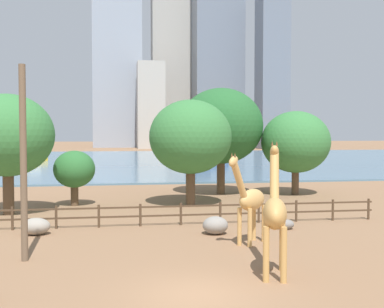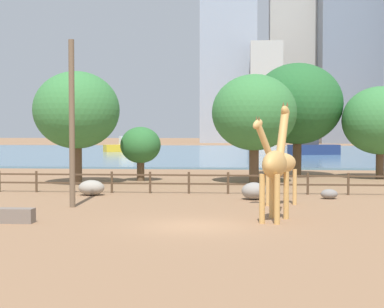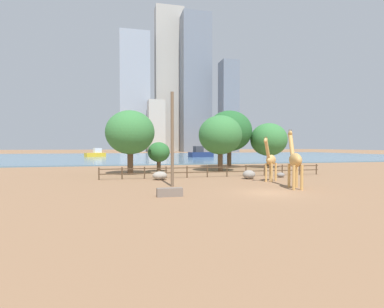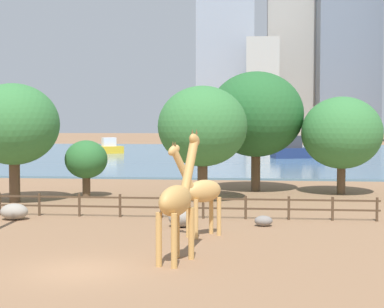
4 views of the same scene
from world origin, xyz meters
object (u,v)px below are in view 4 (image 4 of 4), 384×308
object	(u,v)px
boulder_by_pole	(263,221)
tree_right_small	(203,127)
giraffe_tall	(178,200)
tree_right_tall	(256,115)
boulder_near_fence	(182,218)
tree_left_large	(342,133)
boat_ferry	(106,148)
giraffe_companion	(201,191)
boulder_small	(14,212)
tree_center_broad	(86,160)
boat_sailboat	(296,150)
tree_left_small	(14,125)

from	to	relation	value
boulder_by_pole	tree_right_small	bearing A→B (deg)	112.72
giraffe_tall	tree_right_tall	xyz separation A→B (m)	(3.09, 23.71, 3.57)
boulder_near_fence	tree_left_large	world-z (taller)	tree_left_large
giraffe_tall	boulder_by_pole	xyz separation A→B (m)	(3.41, 8.14, -2.11)
tree_right_tall	boat_ferry	size ratio (longest dim) A/B	1.46
giraffe_companion	boulder_small	bearing A→B (deg)	-64.48
giraffe_tall	tree_center_broad	world-z (taller)	giraffe_tall
tree_right_tall	tree_right_small	bearing A→B (deg)	-120.62
giraffe_tall	boulder_near_fence	world-z (taller)	giraffe_tall
giraffe_companion	giraffe_tall	bearing A→B (deg)	40.01
giraffe_companion	boat_sailboat	xyz separation A→B (m)	(8.72, 59.35, -0.83)
giraffe_tall	boat_sailboat	world-z (taller)	giraffe_tall
boat_sailboat	tree_right_small	bearing A→B (deg)	-118.01
boulder_by_pole	tree_left_large	bearing A→B (deg)	67.14
tree_right_tall	tree_left_small	bearing A→B (deg)	-153.11
tree_center_broad	boulder_by_pole	bearing A→B (deg)	-40.85
boulder_small	tree_left_large	xyz separation A→B (m)	(19.57, 13.58, 4.12)
tree_right_tall	tree_left_small	distance (m)	18.01
tree_left_large	tree_right_small	bearing A→B (deg)	-154.34
boat_sailboat	boulder_by_pole	bearing A→B (deg)	-112.13
giraffe_companion	tree_left_large	world-z (taller)	tree_left_large
tree_left_small	tree_right_small	world-z (taller)	tree_left_small
giraffe_tall	tree_left_large	bearing A→B (deg)	-5.14
boulder_by_pole	tree_center_broad	bearing A→B (deg)	139.15
boulder_near_fence	tree_left_small	distance (m)	15.40
giraffe_tall	boulder_near_fence	xyz separation A→B (m)	(-0.75, 7.47, -1.91)
boulder_by_pole	tree_left_small	size ratio (longest dim) A/B	0.12
boulder_near_fence	tree_right_tall	xyz separation A→B (m)	(3.84, 16.24, 5.48)
tree_left_large	boulder_near_fence	bearing A→B (deg)	-124.30
tree_center_broad	tree_left_small	size ratio (longest dim) A/B	0.51
giraffe_tall	tree_right_small	size ratio (longest dim) A/B	0.65
boat_sailboat	giraffe_companion	bearing A→B (deg)	-114.64
boulder_small	tree_left_large	size ratio (longest dim) A/B	0.21
giraffe_tall	tree_left_large	distance (m)	24.35
tree_right_small	giraffe_companion	bearing A→B (deg)	-85.51
tree_left_small	boat_sailboat	size ratio (longest dim) A/B	1.01
tree_right_small	boat_sailboat	bearing A→B (deg)	78.27
giraffe_tall	boulder_small	distance (m)	13.56
boulder_by_pole	boulder_small	bearing A→B (deg)	177.33
giraffe_companion	tree_left_large	size ratio (longest dim) A/B	0.62
tree_left_small	boat_sailboat	bearing A→B (deg)	65.60
boulder_by_pole	tree_right_tall	distance (m)	16.58
boat_ferry	boat_sailboat	distance (m)	32.19
tree_center_broad	boulder_near_fence	bearing A→B (deg)	-54.10
boat_sailboat	giraffe_tall	bearing A→B (deg)	-114.39
giraffe_tall	tree_left_large	world-z (taller)	tree_left_large
tree_center_broad	boulder_small	bearing A→B (deg)	-96.52
giraffe_tall	tree_right_tall	distance (m)	24.17
boulder_by_pole	tree_right_tall	size ratio (longest dim) A/B	0.10
boulder_by_pole	tree_right_small	distance (m)	11.30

